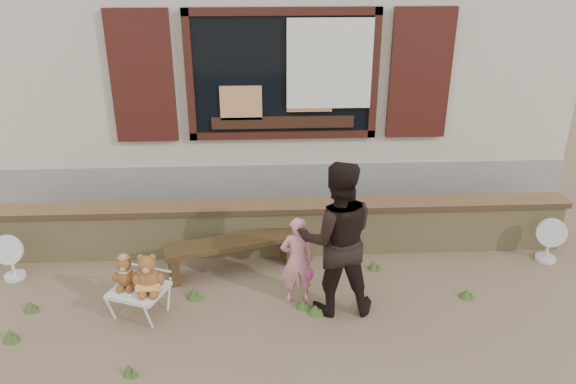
{
  "coord_description": "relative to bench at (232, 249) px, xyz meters",
  "views": [
    {
      "loc": [
        -0.3,
        -5.28,
        3.62
      ],
      "look_at": [
        0.0,
        0.6,
        1.0
      ],
      "focal_mm": 35.0,
      "sensor_mm": 36.0,
      "label": 1
    }
  ],
  "objects": [
    {
      "name": "ground",
      "position": [
        0.67,
        -0.56,
        -0.3
      ],
      "size": [
        80.0,
        80.0,
        0.0
      ],
      "primitive_type": "plane",
      "color": "brown",
      "rests_on": "ground"
    },
    {
      "name": "shopfront",
      "position": [
        0.67,
        3.93,
        1.7
      ],
      "size": [
        8.04,
        5.13,
        4.0
      ],
      "color": "#B3A591",
      "rests_on": "ground"
    },
    {
      "name": "brick_wall",
      "position": [
        0.67,
        0.44,
        0.04
      ],
      "size": [
        7.1,
        0.36,
        0.67
      ],
      "color": "tan",
      "rests_on": "ground"
    },
    {
      "name": "bench",
      "position": [
        0.0,
        0.0,
        0.0
      ],
      "size": [
        1.62,
        0.77,
        0.41
      ],
      "rotation": [
        0.0,
        0.0,
        0.28
      ],
      "color": "#372713",
      "rests_on": "ground"
    },
    {
      "name": "folding_chair",
      "position": [
        -0.93,
        -0.84,
        -0.0
      ],
      "size": [
        0.67,
        0.63,
        0.33
      ],
      "rotation": [
        0.0,
        0.0,
        -0.38
      ],
      "color": "silver",
      "rests_on": "ground"
    },
    {
      "name": "teddy_bear_left",
      "position": [
        -1.06,
        -0.79,
        0.21
      ],
      "size": [
        0.34,
        0.32,
        0.37
      ],
      "primitive_type": null,
      "rotation": [
        0.0,
        0.0,
        -0.38
      ],
      "color": "brown",
      "rests_on": "folding_chair"
    },
    {
      "name": "teddy_bear_right",
      "position": [
        -0.8,
        -0.89,
        0.25
      ],
      "size": [
        0.41,
        0.38,
        0.44
      ],
      "primitive_type": null,
      "rotation": [
        0.0,
        0.0,
        -0.38
      ],
      "color": "brown",
      "rests_on": "folding_chair"
    },
    {
      "name": "child",
      "position": [
        0.74,
        -0.65,
        0.21
      ],
      "size": [
        0.39,
        0.27,
        1.01
      ],
      "primitive_type": "imported",
      "rotation": [
        0.0,
        0.0,
        3.22
      ],
      "color": "pink",
      "rests_on": "ground"
    },
    {
      "name": "adult",
      "position": [
        1.13,
        -0.81,
        0.55
      ],
      "size": [
        0.82,
        0.64,
        1.69
      ],
      "primitive_type": "imported",
      "rotation": [
        0.0,
        0.0,
        3.14
      ],
      "color": "black",
      "rests_on": "ground"
    },
    {
      "name": "fan_left",
      "position": [
        -2.56,
        -0.04,
        -0.01
      ],
      "size": [
        0.35,
        0.24,
        0.57
      ],
      "rotation": [
        0.0,
        0.0,
        -0.02
      ],
      "color": "silver",
      "rests_on": "ground"
    },
    {
      "name": "fan_right",
      "position": [
        3.89,
        0.04,
        -0.01
      ],
      "size": [
        0.37,
        0.24,
        0.58
      ],
      "rotation": [
        0.0,
        0.0,
        -0.3
      ],
      "color": "silver",
      "rests_on": "ground"
    },
    {
      "name": "grass_tufts",
      "position": [
        -0.09,
        -0.82,
        -0.24
      ],
      "size": [
        4.94,
        1.82,
        0.13
      ],
      "color": "#395221",
      "rests_on": "ground"
    }
  ]
}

